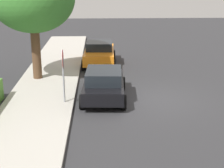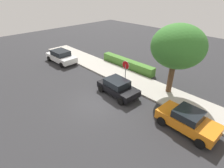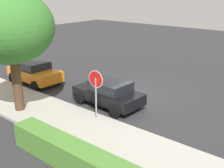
# 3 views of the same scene
# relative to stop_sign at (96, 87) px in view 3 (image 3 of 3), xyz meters

# --- Properties ---
(ground_plane) EXTENTS (60.00, 60.00, 0.00)m
(ground_plane) POSITION_rel_stop_sign_xyz_m (0.57, -3.95, -1.73)
(ground_plane) COLOR #2D2D30
(sidewalk_curb) EXTENTS (32.00, 3.10, 0.14)m
(sidewalk_curb) POSITION_rel_stop_sign_xyz_m (0.57, 1.15, -1.66)
(sidewalk_curb) COLOR #B2ADA3
(sidewalk_curb) RESTS_ON ground_plane
(stop_sign) EXTENTS (0.83, 0.08, 2.50)m
(stop_sign) POSITION_rel_stop_sign_xyz_m (0.00, 0.00, 0.00)
(stop_sign) COLOR gray
(stop_sign) RESTS_ON ground_plane
(parked_car_black) EXTENTS (3.91, 2.16, 1.41)m
(parked_car_black) POSITION_rel_stop_sign_xyz_m (0.70, -1.75, -1.00)
(parked_car_black) COLOR black
(parked_car_black) RESTS_ON ground_plane
(parked_car_orange) EXTENTS (3.97, 2.16, 1.47)m
(parked_car_orange) POSITION_rel_stop_sign_xyz_m (6.97, -1.56, -0.99)
(parked_car_orange) COLOR orange
(parked_car_orange) RESTS_ON ground_plane
(street_tree_near_corner) EXTENTS (4.29, 4.29, 6.09)m
(street_tree_near_corner) POSITION_rel_stop_sign_xyz_m (3.83, 1.78, 2.58)
(street_tree_near_corner) COLOR #513823
(street_tree_near_corner) RESTS_ON ground_plane
(front_yard_hedge) EXTENTS (7.37, 0.86, 0.96)m
(front_yard_hedge) POSITION_rel_stop_sign_xyz_m (-2.69, 3.32, -1.25)
(front_yard_hedge) COLOR #4C8433
(front_yard_hedge) RESTS_ON ground_plane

